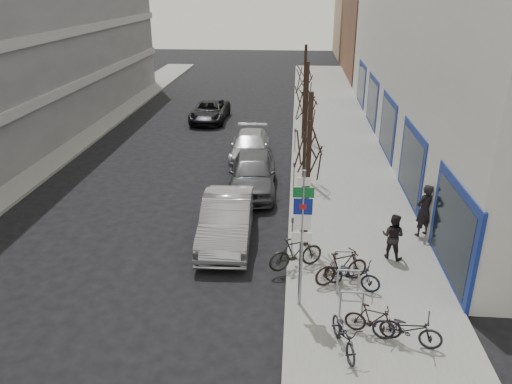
% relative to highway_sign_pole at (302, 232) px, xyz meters
% --- Properties ---
extents(ground, '(120.00, 120.00, 0.00)m').
position_rel_highway_sign_pole_xyz_m(ground, '(-2.40, 0.01, -2.46)').
color(ground, black).
rests_on(ground, ground).
extents(sidewalk_east, '(5.00, 70.00, 0.15)m').
position_rel_highway_sign_pole_xyz_m(sidewalk_east, '(2.10, 10.01, -2.38)').
color(sidewalk_east, slate).
rests_on(sidewalk_east, ground).
extents(sidewalk_west, '(3.00, 70.00, 0.15)m').
position_rel_highway_sign_pole_xyz_m(sidewalk_west, '(-13.40, 10.01, -2.38)').
color(sidewalk_west, slate).
rests_on(sidewalk_west, ground).
extents(brick_building_far, '(12.00, 14.00, 8.00)m').
position_rel_highway_sign_pole_xyz_m(brick_building_far, '(10.60, 40.01, 1.54)').
color(brick_building_far, brown).
rests_on(brick_building_far, ground).
extents(tan_building_far, '(13.00, 12.00, 9.00)m').
position_rel_highway_sign_pole_xyz_m(tan_building_far, '(11.10, 55.01, 2.04)').
color(tan_building_far, '#937A5B').
rests_on(tan_building_far, ground).
extents(highway_sign_pole, '(0.55, 0.10, 4.20)m').
position_rel_highway_sign_pole_xyz_m(highway_sign_pole, '(0.00, 0.00, 0.00)').
color(highway_sign_pole, gray).
rests_on(highway_sign_pole, ground).
extents(bike_rack, '(0.66, 2.26, 0.83)m').
position_rel_highway_sign_pole_xyz_m(bike_rack, '(1.40, 0.61, -1.80)').
color(bike_rack, gray).
rests_on(bike_rack, sidewalk_east).
extents(tree_near, '(1.80, 1.80, 5.50)m').
position_rel_highway_sign_pole_xyz_m(tree_near, '(0.20, 3.51, 1.65)').
color(tree_near, black).
rests_on(tree_near, ground).
extents(tree_mid, '(1.80, 1.80, 5.50)m').
position_rel_highway_sign_pole_xyz_m(tree_mid, '(0.20, 10.01, 1.65)').
color(tree_mid, black).
rests_on(tree_mid, ground).
extents(tree_far, '(1.80, 1.80, 5.50)m').
position_rel_highway_sign_pole_xyz_m(tree_far, '(0.20, 16.51, 1.65)').
color(tree_far, black).
rests_on(tree_far, ground).
extents(meter_front, '(0.10, 0.08, 1.27)m').
position_rel_highway_sign_pole_xyz_m(meter_front, '(-0.25, 3.01, -1.54)').
color(meter_front, gray).
rests_on(meter_front, sidewalk_east).
extents(meter_mid, '(0.10, 0.08, 1.27)m').
position_rel_highway_sign_pole_xyz_m(meter_mid, '(-0.25, 8.51, -1.54)').
color(meter_mid, gray).
rests_on(meter_mid, sidewalk_east).
extents(meter_back, '(0.10, 0.08, 1.27)m').
position_rel_highway_sign_pole_xyz_m(meter_back, '(-0.25, 14.01, -1.54)').
color(meter_back, gray).
rests_on(meter_back, sidewalk_east).
extents(bike_near_left, '(0.90, 1.75, 1.02)m').
position_rel_highway_sign_pole_xyz_m(bike_near_left, '(1.09, -1.81, -1.80)').
color(bike_near_left, black).
rests_on(bike_near_left, sidewalk_east).
extents(bike_near_right, '(1.55, 0.85, 0.90)m').
position_rel_highway_sign_pole_xyz_m(bike_near_right, '(1.88, -1.19, -1.86)').
color(bike_near_right, black).
rests_on(bike_near_right, sidewalk_east).
extents(bike_mid_curb, '(1.79, 1.09, 1.05)m').
position_rel_highway_sign_pole_xyz_m(bike_mid_curb, '(1.55, 0.98, -1.78)').
color(bike_mid_curb, black).
rests_on(bike_mid_curb, sidewalk_east).
extents(bike_mid_inner, '(1.92, 1.32, 1.13)m').
position_rel_highway_sign_pole_xyz_m(bike_mid_inner, '(-0.12, 1.95, -1.74)').
color(bike_mid_inner, black).
rests_on(bike_mid_inner, sidewalk_east).
extents(bike_far_curb, '(1.80, 0.94, 1.05)m').
position_rel_highway_sign_pole_xyz_m(bike_far_curb, '(2.69, -1.48, -1.78)').
color(bike_far_curb, black).
rests_on(bike_far_curb, sidewalk_east).
extents(bike_far_inner, '(1.85, 1.27, 1.09)m').
position_rel_highway_sign_pole_xyz_m(bike_far_inner, '(1.26, 1.22, -1.76)').
color(bike_far_inner, black).
rests_on(bike_far_inner, sidewalk_east).
extents(parked_car_front, '(1.93, 5.00, 1.62)m').
position_rel_highway_sign_pole_xyz_m(parked_car_front, '(-2.60, 3.90, -1.65)').
color(parked_car_front, '#9D9DA2').
rests_on(parked_car_front, ground).
extents(parked_car_mid, '(2.23, 5.10, 1.71)m').
position_rel_highway_sign_pole_xyz_m(parked_car_mid, '(-2.07, 8.64, -1.60)').
color(parked_car_mid, '#4E4E53').
rests_on(parked_car_mid, ground).
extents(parked_car_back, '(2.05, 4.82, 1.39)m').
position_rel_highway_sign_pole_xyz_m(parked_car_back, '(-2.60, 13.04, -1.77)').
color(parked_car_back, '#AEAFB3').
rests_on(parked_car_back, ground).
extents(lane_car, '(2.30, 4.87, 1.34)m').
position_rel_highway_sign_pole_xyz_m(lane_car, '(-6.01, 20.69, -1.79)').
color(lane_car, black).
rests_on(lane_car, ground).
extents(pedestrian_near, '(0.85, 0.77, 1.96)m').
position_rel_highway_sign_pole_xyz_m(pedestrian_near, '(4.40, 4.59, -1.33)').
color(pedestrian_near, black).
rests_on(pedestrian_near, sidewalk_east).
extents(pedestrian_far, '(0.70, 0.62, 1.59)m').
position_rel_highway_sign_pole_xyz_m(pedestrian_far, '(3.04, 2.88, -1.51)').
color(pedestrian_far, black).
rests_on(pedestrian_far, sidewalk_east).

